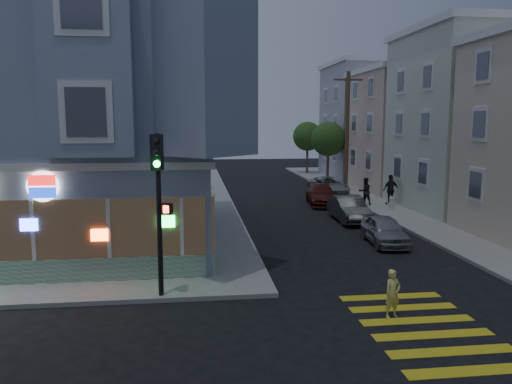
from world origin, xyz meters
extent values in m
plane|color=black|center=(0.00, 0.00, 0.00)|extent=(120.00, 120.00, 0.00)
cube|color=gray|center=(23.00, 23.00, 0.07)|extent=(24.00, 42.00, 0.15)
cube|color=gray|center=(-6.00, 11.00, 5.65)|extent=(14.00, 14.00, 11.00)
cube|color=silver|center=(-6.00, 11.00, 4.00)|extent=(14.30, 14.30, 0.25)
cylinder|color=white|center=(-4.40, 3.87, 3.40)|extent=(1.00, 0.12, 1.00)
cube|color=beige|center=(19.50, 16.00, 5.40)|extent=(12.00, 8.60, 10.50)
cube|color=beige|center=(19.50, 25.00, 4.65)|extent=(12.00, 8.60, 9.00)
cube|color=#A09CAB|center=(19.50, 34.00, 5.40)|extent=(12.00, 8.60, 10.50)
cylinder|color=#4C3826|center=(12.00, 24.00, 4.65)|extent=(0.30, 0.30, 9.00)
cube|color=#4C3826|center=(12.00, 24.00, 8.55)|extent=(2.20, 0.12, 0.12)
cylinder|color=#4C3826|center=(12.20, 30.00, 1.75)|extent=(0.24, 0.24, 3.20)
sphere|color=#27481A|center=(12.20, 30.00, 3.95)|extent=(3.00, 3.00, 3.00)
cylinder|color=#4C3826|center=(12.20, 38.00, 1.75)|extent=(0.24, 0.24, 3.20)
sphere|color=#27481A|center=(12.20, 38.00, 3.95)|extent=(3.00, 3.00, 3.00)
imported|color=#D8D36E|center=(5.91, 0.08, 0.69)|extent=(0.58, 0.46, 1.38)
imported|color=black|center=(11.30, 17.70, 1.03)|extent=(0.91, 0.74, 1.77)
imported|color=black|center=(13.00, 17.66, 1.12)|extent=(1.22, 0.76, 1.94)
imported|color=#939599|center=(8.89, 8.24, 0.63)|extent=(1.77, 3.81, 1.26)
imported|color=#35373A|center=(8.89, 13.44, 0.69)|extent=(1.56, 4.23, 1.38)
imported|color=#511812|center=(8.83, 19.00, 0.65)|extent=(2.32, 4.65, 1.30)
imported|color=#A0A6AB|center=(10.70, 24.20, 0.62)|extent=(2.59, 4.70, 1.25)
cylinder|color=black|center=(-0.63, 2.30, 2.64)|extent=(0.16, 0.16, 4.97)
cube|color=black|center=(-0.63, 2.08, 4.57)|extent=(0.38, 0.35, 1.04)
sphere|color=black|center=(-0.63, 1.92, 4.90)|extent=(0.20, 0.20, 0.20)
sphere|color=black|center=(-0.63, 1.92, 4.57)|extent=(0.20, 0.20, 0.20)
sphere|color=#19F23F|center=(-0.63, 1.92, 4.25)|extent=(0.20, 0.20, 0.20)
cube|color=black|center=(-0.38, 2.12, 2.88)|extent=(0.36, 0.28, 0.32)
cube|color=#FF2614|center=(-0.38, 2.01, 2.88)|extent=(0.22, 0.02, 0.22)
cylinder|color=silver|center=(12.30, 15.77, 0.47)|extent=(0.25, 0.25, 0.64)
sphere|color=silver|center=(12.30, 15.77, 0.84)|extent=(0.28, 0.28, 0.28)
cylinder|color=silver|center=(12.30, 15.77, 0.52)|extent=(0.48, 0.13, 0.13)
camera|label=1|loc=(0.43, -12.76, 5.47)|focal=35.00mm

